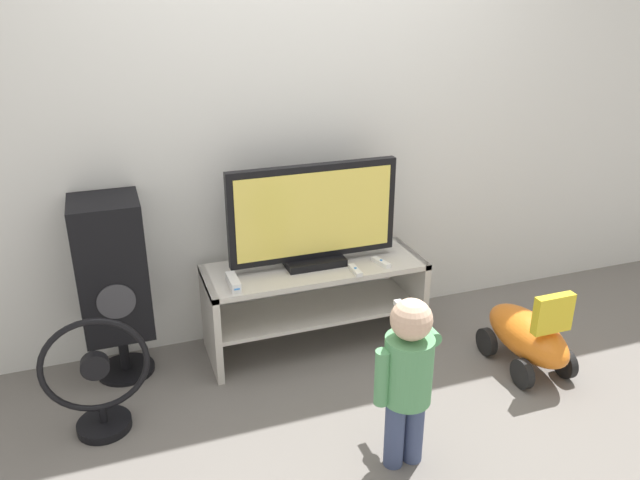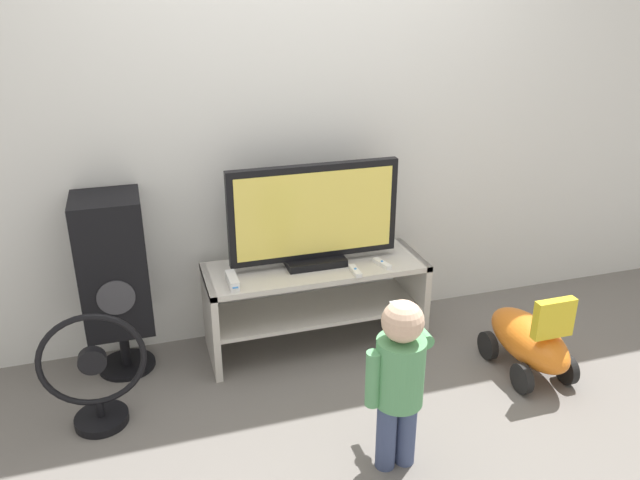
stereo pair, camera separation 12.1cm
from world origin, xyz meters
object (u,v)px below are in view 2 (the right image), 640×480
at_px(remote_secondary, 355,271).
at_px(speaker_tower, 114,267).
at_px(television, 314,217).
at_px(floor_fan, 95,376).
at_px(game_console, 232,280).
at_px(remote_primary, 382,263).
at_px(child, 399,371).
at_px(ride_on_toy, 530,340).

distance_m(remote_secondary, speaker_tower, 1.23).
distance_m(television, floor_fan, 1.32).
height_order(speaker_tower, floor_fan, speaker_tower).
relative_size(game_console, remote_primary, 1.27).
relative_size(child, speaker_tower, 0.82).
height_order(remote_primary, floor_fan, floor_fan).
bearing_deg(floor_fan, remote_secondary, 8.85).
bearing_deg(remote_secondary, ride_on_toy, -27.95).
bearing_deg(ride_on_toy, floor_fan, 174.00).
height_order(game_console, child, child).
bearing_deg(ride_on_toy, remote_secondary, 152.05).
xyz_separation_m(television, ride_on_toy, (0.99, -0.61, -0.58)).
xyz_separation_m(game_console, floor_fan, (-0.69, -0.26, -0.26)).
xyz_separation_m(game_console, remote_secondary, (0.64, -0.05, -0.01)).
bearing_deg(remote_secondary, floor_fan, -171.15).
height_order(remote_primary, speaker_tower, speaker_tower).
height_order(remote_secondary, ride_on_toy, remote_secondary).
distance_m(television, child, 1.07).
xyz_separation_m(remote_primary, child, (-0.30, -0.90, -0.04)).
bearing_deg(floor_fan, remote_primary, 9.58).
distance_m(game_console, floor_fan, 0.78).
xyz_separation_m(television, child, (0.05, -1.03, -0.31)).
height_order(remote_secondary, floor_fan, floor_fan).
bearing_deg(ride_on_toy, television, 148.42).
bearing_deg(remote_primary, floor_fan, -170.42).
height_order(television, ride_on_toy, television).
distance_m(remote_primary, remote_secondary, 0.18).
height_order(remote_secondary, speaker_tower, speaker_tower).
relative_size(remote_primary, ride_on_toy, 0.23).
xyz_separation_m(remote_primary, remote_secondary, (-0.17, -0.05, 0.00)).
xyz_separation_m(television, game_console, (-0.47, -0.12, -0.25)).
bearing_deg(child, remote_primary, 71.83).
bearing_deg(child, television, 92.70).
distance_m(remote_primary, speaker_tower, 1.39).
relative_size(game_console, floor_fan, 0.29).
relative_size(game_console, child, 0.22).
bearing_deg(television, speaker_tower, 176.76).
xyz_separation_m(remote_primary, speaker_tower, (-1.38, 0.19, 0.09)).
xyz_separation_m(television, speaker_tower, (-1.04, 0.06, -0.18)).
xyz_separation_m(child, floor_fan, (-1.21, 0.65, -0.20)).
xyz_separation_m(remote_secondary, ride_on_toy, (0.82, -0.43, -0.32)).
relative_size(remote_secondary, floor_fan, 0.23).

